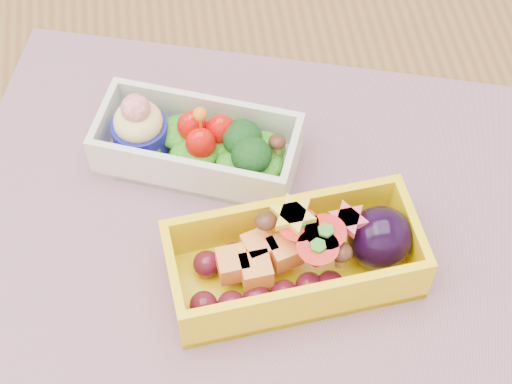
{
  "coord_description": "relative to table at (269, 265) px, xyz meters",
  "views": [
    {
      "loc": [
        -0.06,
        -0.37,
        1.32
      ],
      "look_at": [
        -0.01,
        -0.01,
        0.79
      ],
      "focal_mm": 58.84,
      "sensor_mm": 36.0,
      "label": 1
    }
  ],
  "objects": [
    {
      "name": "table",
      "position": [
        0.0,
        0.0,
        0.0
      ],
      "size": [
        1.2,
        0.8,
        0.75
      ],
      "color": "brown",
      "rests_on": "ground"
    },
    {
      "name": "bento_yellow",
      "position": [
        0.01,
        -0.07,
        0.13
      ],
      "size": [
        0.19,
        0.1,
        0.06
      ],
      "rotation": [
        0.0,
        0.0,
        0.09
      ],
      "color": "yellow",
      "rests_on": "placemat"
    },
    {
      "name": "placemat",
      "position": [
        -0.02,
        -0.02,
        0.1
      ],
      "size": [
        0.57,
        0.49,
        0.0
      ],
      "primitive_type": "cube",
      "rotation": [
        0.0,
        0.0,
        -0.3
      ],
      "color": "#A16F86",
      "rests_on": "table"
    },
    {
      "name": "bento_white",
      "position": [
        -0.05,
        0.05,
        0.12
      ],
      "size": [
        0.18,
        0.13,
        0.07
      ],
      "rotation": [
        0.0,
        0.0,
        -0.38
      ],
      "color": "silver",
      "rests_on": "placemat"
    }
  ]
}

